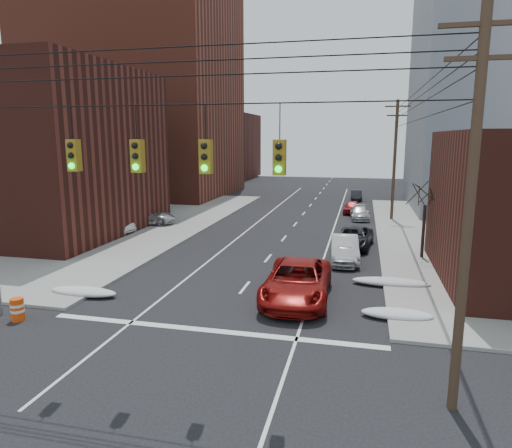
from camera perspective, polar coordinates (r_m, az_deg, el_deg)
The scene contains 25 objects.
ground at distance 13.73m, azimuth -15.32°, elevation -23.54°, with size 160.00×160.00×0.00m, color black.
sidewalk_nw at distance 49.87m, azimuth -28.06°, elevation 0.75°, with size 40.00×40.00×0.15m, color gray.
building_brick_tall at distance 65.46m, azimuth -14.56°, elevation 16.88°, with size 24.00×20.00×30.00m, color brown.
building_brick_near at distance 42.25m, azimuth -28.13°, elevation 7.95°, with size 20.00×16.00×13.00m, color #4C1E17.
building_brick_far at distance 89.68m, azimuth -7.65°, elevation 9.62°, with size 22.00×18.00×12.00m, color #4C1E17.
building_glass at distance 81.99m, azimuth 26.67°, elevation 11.99°, with size 20.00×18.00×22.00m, color gray.
utility_pole_right at distance 13.29m, azimuth 25.10°, elevation 1.64°, with size 2.20×0.28×11.00m.
utility_pole_far at distance 43.99m, azimuth 16.95°, elevation 7.87°, with size 2.20×0.28×11.00m.
traffic_signals at distance 14.02m, azimuth -10.62°, elevation 8.58°, with size 17.00×0.42×2.02m.
bare_tree at distance 30.58m, azimuth 20.22°, elevation 0.05°, with size 2.09×2.20×4.93m.
snow_nw at distance 24.15m, azimuth -20.76°, elevation -7.91°, with size 3.50×1.08×0.42m, color silver.
snow_ne at distance 20.81m, azimuth 17.19°, elevation -10.70°, with size 3.00×1.08×0.42m, color silver.
snow_east_far at distance 25.05m, azimuth 16.52°, elevation -6.98°, with size 4.00×1.08×0.42m, color silver.
red_pickup at distance 22.03m, azimuth 5.17°, elevation -7.12°, with size 3.01×6.54×1.82m, color maroon.
parked_car_a at distance 28.47m, azimuth 10.93°, elevation -3.74°, with size 1.47×3.64×1.24m, color #B4B3B8.
parked_car_b at distance 29.31m, azimuth 11.01°, elevation -3.02°, with size 1.64×4.70×1.55m, color silver.
parked_car_c at distance 32.92m, azimuth 12.10°, elevation -1.66°, with size 2.34×5.08×1.41m, color black.
parked_car_d at distance 44.34m, azimuth 12.85°, elevation 1.35°, with size 1.71×4.19×1.22m, color #A6A6AA.
parked_car_e at distance 47.68m, azimuth 11.93°, elevation 2.08°, with size 1.51×3.76×1.28m, color maroon.
parked_car_f at distance 57.87m, azimuth 12.41°, elevation 3.53°, with size 1.30×3.72×1.22m, color black.
lot_car_a at distance 38.31m, azimuth -17.74°, elevation -0.03°, with size 1.42×4.07×1.34m, color beige.
lot_car_b at distance 41.16m, azimuth -13.40°, elevation 0.91°, with size 2.22×4.81×1.34m, color #BBBBC1.
lot_car_c at distance 43.58m, azimuth -22.54°, elevation 0.85°, with size 1.74×4.29×1.25m, color black.
lot_car_d at distance 42.97m, azimuth -18.21°, elevation 1.12°, with size 1.66×4.12×1.40m, color #9D9EA2.
construction_barrel at distance 22.10m, azimuth -27.66°, elevation -9.41°, with size 0.72×0.72×0.98m.
Camera 1 is at (5.73, -9.86, 7.66)m, focal length 32.00 mm.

